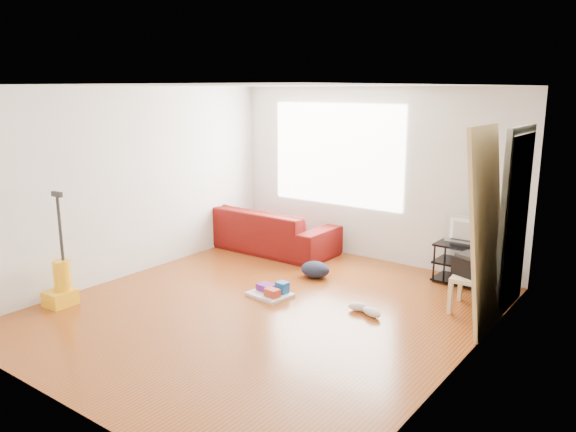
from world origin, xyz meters
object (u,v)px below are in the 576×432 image
Objects in this scene: tv_stand at (465,264)px; cleaning_tray at (271,292)px; vacuum at (61,284)px; side_table at (477,282)px; backpack at (315,277)px; sofa at (267,249)px; bucket at (301,261)px.

tv_stand is 2.53m from cleaning_tray.
cleaning_tray is 0.40× the size of vacuum.
side_table is 1.42× the size of backpack.
bucket is (0.79, -0.19, 0.00)m from sofa.
sofa is 1.53m from backpack.
bucket is 0.50× the size of cleaning_tray.
side_table is (0.42, -0.83, 0.08)m from tv_stand.
tv_stand is at bearing -174.95° from sofa.
sofa is at bearing 78.65° from vacuum.
side_table reaches higher than cleaning_tray.
tv_stand reaches higher than sofa.
cleaning_tray reaches higher than bucket.
sofa is at bearing -173.87° from tv_stand.
side_table reaches higher than backpack.
side_table is 4.77m from vacuum.
tv_stand is 2.83× the size of bucket.
sofa is 2.05m from cleaning_tray.
vacuum is at bearing -137.15° from cleaning_tray.
vacuum is (-1.80, -1.67, 0.19)m from cleaning_tray.
vacuum reaches higher than cleaning_tray.
sofa is 4.24× the size of cleaning_tray.
vacuum is at bearing -112.42° from bucket.
vacuum reaches higher than sofa.
tv_stand is at bearing 23.02° from backpack.
cleaning_tray is (1.33, -1.57, 0.05)m from sofa.
sofa is 3.28m from vacuum.
backpack is (-2.11, -0.11, -0.35)m from side_table.
bucket is 3.31m from vacuum.
backpack is (0.58, -0.49, 0.00)m from bucket.
vacuum is (-3.95, -2.68, -0.10)m from side_table.
vacuum is at bearing 81.70° from sofa.
backpack is 3.17m from vacuum.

